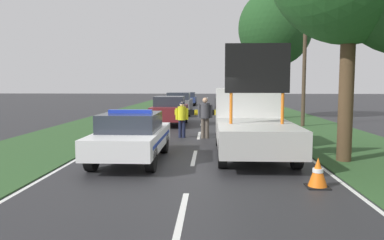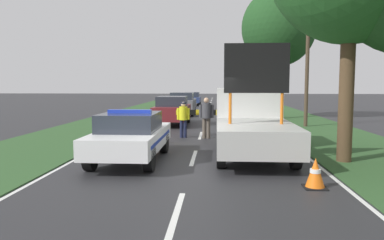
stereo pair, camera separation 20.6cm
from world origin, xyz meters
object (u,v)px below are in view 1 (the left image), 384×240
(queued_car_hatch_blue, at_px, (188,99))
(queued_car_sedan_black, at_px, (226,101))
(queued_car_wagon_maroon, at_px, (170,110))
(traffic_cone_centre_front, at_px, (318,173))
(work_truck, at_px, (250,120))
(pedestrian_civilian, at_px, (205,115))
(police_officer, at_px, (182,116))
(utility_pole, at_px, (305,42))
(road_barrier, at_px, (204,114))
(police_car, at_px, (132,136))
(roadside_tree_near_right, at_px, (275,28))
(traffic_cone_near_truck, at_px, (134,130))
(traffic_cone_near_police, at_px, (154,135))
(queued_car_suv_grey, at_px, (179,103))

(queued_car_hatch_blue, bearing_deg, queued_car_sedan_black, 120.90)
(queued_car_wagon_maroon, bearing_deg, traffic_cone_centre_front, 110.41)
(work_truck, height_order, pedestrian_civilian, work_truck)
(police_officer, bearing_deg, utility_pole, -124.85)
(road_barrier, bearing_deg, police_car, -118.48)
(queued_car_sedan_black, bearing_deg, police_officer, 81.85)
(work_truck, relative_size, police_officer, 3.88)
(road_barrier, relative_size, queued_car_sedan_black, 0.64)
(police_car, xyz_separation_m, queued_car_wagon_maroon, (0.07, 9.94, 0.06))
(roadside_tree_near_right, distance_m, utility_pole, 4.93)
(utility_pole, bearing_deg, traffic_cone_near_truck, -151.28)
(traffic_cone_near_truck, height_order, utility_pole, utility_pole)
(traffic_cone_near_truck, xyz_separation_m, utility_pole, (8.31, 4.56, 4.22))
(queued_car_wagon_maroon, distance_m, queued_car_sedan_black, 13.78)
(road_barrier, relative_size, traffic_cone_near_police, 3.70)
(police_officer, distance_m, queued_car_sedan_black, 18.42)
(police_car, distance_m, utility_pole, 12.59)
(queued_car_suv_grey, bearing_deg, traffic_cone_centre_front, 103.63)
(traffic_cone_centre_front, height_order, queued_car_sedan_black, queued_car_sedan_black)
(police_officer, bearing_deg, traffic_cone_centre_front, 134.71)
(work_truck, bearing_deg, traffic_cone_near_truck, -34.13)
(queued_car_hatch_blue, bearing_deg, traffic_cone_centre_front, 98.57)
(work_truck, relative_size, road_barrier, 2.26)
(pedestrian_civilian, bearing_deg, queued_car_sedan_black, 99.80)
(work_truck, xyz_separation_m, utility_pole, (3.68, 7.84, 3.45))
(road_barrier, relative_size, queued_car_hatch_blue, 0.68)
(work_truck, height_order, traffic_cone_near_police, work_truck)
(traffic_cone_near_truck, relative_size, utility_pole, 0.07)
(police_car, height_order, work_truck, work_truck)
(pedestrian_civilian, bearing_deg, roadside_tree_near_right, 79.33)
(traffic_cone_near_police, distance_m, traffic_cone_centre_front, 7.44)
(pedestrian_civilian, distance_m, queued_car_sedan_black, 18.45)
(work_truck, distance_m, queued_car_suv_grey, 15.76)
(police_car, xyz_separation_m, road_barrier, (2.09, 5.51, 0.19))
(road_barrier, xyz_separation_m, pedestrian_civilian, (0.04, -0.68, 0.06))
(traffic_cone_near_truck, distance_m, queued_car_hatch_blue, 24.74)
(pedestrian_civilian, distance_m, roadside_tree_near_right, 11.42)
(road_barrier, bearing_deg, queued_car_suv_grey, 92.66)
(police_officer, height_order, queued_car_hatch_blue, police_officer)
(traffic_cone_near_truck, relative_size, queued_car_hatch_blue, 0.16)
(queued_car_hatch_blue, bearing_deg, police_officer, 92.89)
(police_car, bearing_deg, roadside_tree_near_right, 63.35)
(police_car, height_order, queued_car_suv_grey, queued_car_suv_grey)
(pedestrian_civilian, bearing_deg, police_officer, -173.71)
(police_officer, height_order, utility_pole, utility_pole)
(pedestrian_civilian, distance_m, queued_car_suv_grey, 12.32)
(roadside_tree_near_right, bearing_deg, police_car, -114.92)
(queued_car_wagon_maroon, height_order, queued_car_hatch_blue, queued_car_wagon_maroon)
(traffic_cone_centre_front, bearing_deg, road_barrier, 108.06)
(traffic_cone_near_truck, bearing_deg, queued_car_hatch_blue, 88.10)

